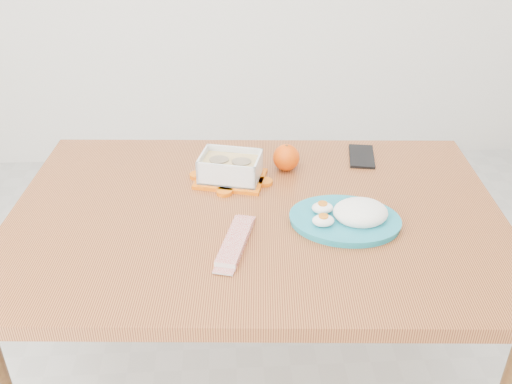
{
  "coord_description": "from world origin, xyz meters",
  "views": [
    {
      "loc": [
        -0.01,
        -1.33,
        1.58
      ],
      "look_at": [
        0.06,
        -0.04,
        0.81
      ],
      "focal_mm": 40.0,
      "sensor_mm": 36.0,
      "label": 1
    }
  ],
  "objects": [
    {
      "name": "rice_plate",
      "position": [
        0.3,
        -0.11,
        0.78
      ],
      "size": [
        0.34,
        0.34,
        0.08
      ],
      "rotation": [
        0.0,
        0.0,
        -0.22
      ],
      "color": "teal",
      "rests_on": "dining_table"
    },
    {
      "name": "food_container",
      "position": [
        -0.0,
        0.14,
        0.79
      ],
      "size": [
        0.23,
        0.19,
        0.08
      ],
      "rotation": [
        0.0,
        0.0,
        -0.25
      ],
      "color": "#E66106",
      "rests_on": "dining_table"
    },
    {
      "name": "orange_fruit",
      "position": [
        0.17,
        0.2,
        0.79
      ],
      "size": [
        0.08,
        0.08,
        0.08
      ],
      "primitive_type": "sphere",
      "color": "#E55E04",
      "rests_on": "dining_table"
    },
    {
      "name": "dining_table",
      "position": [
        0.06,
        -0.04,
        0.66
      ],
      "size": [
        1.39,
        0.97,
        0.75
      ],
      "rotation": [
        0.0,
        0.0,
        -0.06
      ],
      "color": "#AD6531",
      "rests_on": "ground"
    },
    {
      "name": "smartphone",
      "position": [
        0.42,
        0.26,
        0.75
      ],
      "size": [
        0.1,
        0.16,
        0.01
      ],
      "primitive_type": "cube",
      "rotation": [
        0.0,
        0.0,
        -0.17
      ],
      "color": "black",
      "rests_on": "dining_table"
    },
    {
      "name": "candy_bar",
      "position": [
        0.0,
        -0.19,
        0.76
      ],
      "size": [
        0.1,
        0.21,
        0.02
      ],
      "primitive_type": "cube",
      "rotation": [
        0.0,
        0.0,
        1.3
      ],
      "color": "#B10D09",
      "rests_on": "dining_table"
    }
  ]
}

